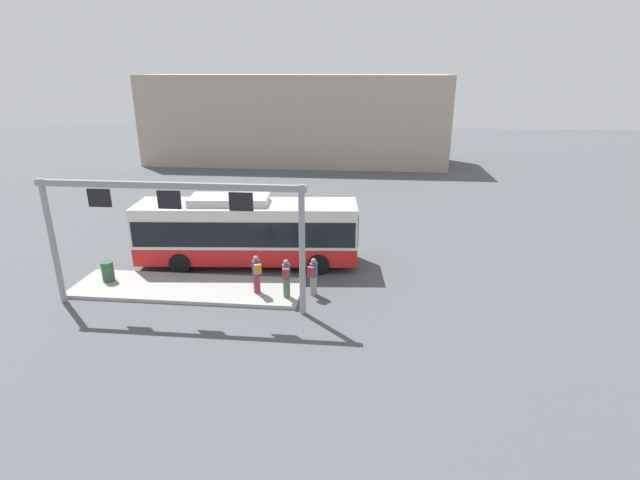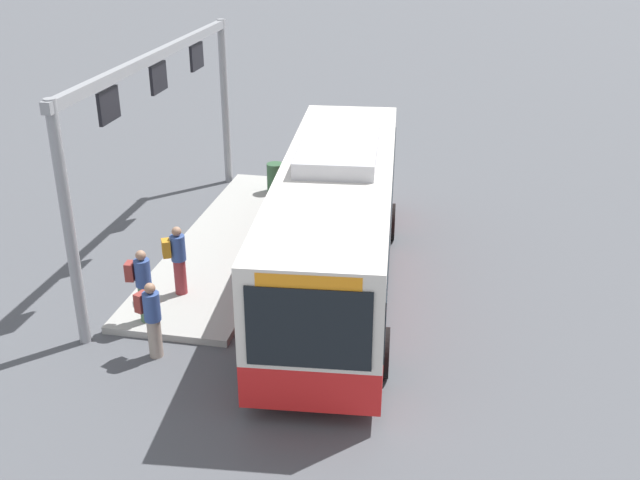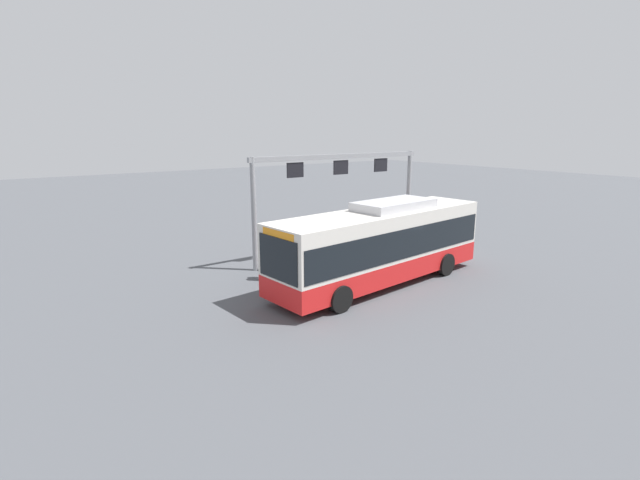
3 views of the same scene
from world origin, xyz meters
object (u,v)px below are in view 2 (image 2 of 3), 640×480
Objects in this scene: bus_main at (336,219)px; person_boarding at (152,317)px; person_waiting_mid at (142,284)px; trash_bin at (275,177)px; person_waiting_near at (177,258)px.

bus_main reaches higher than person_boarding.
person_waiting_mid reaches higher than trash_bin.
person_waiting_near reaches higher than trash_bin.
trash_bin is (-9.26, 0.18, -0.28)m from person_boarding.
person_waiting_near is 6.94m from trash_bin.
person_waiting_mid is at bearing -61.13° from bus_main.
person_waiting_near is 1.34m from person_waiting_mid.
person_boarding is 1.86× the size of trash_bin.
trash_bin is at bearing 57.39° from person_waiting_near.
person_waiting_near is (-2.35, -0.35, 0.16)m from person_boarding.
trash_bin is at bearing -157.87° from bus_main.
trash_bin is at bearing 78.33° from person_waiting_mid.
person_boarding is (3.57, -3.11, -0.92)m from bus_main.
person_waiting_mid is 1.86× the size of trash_bin.
person_waiting_near is at bearing 71.60° from person_waiting_mid.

